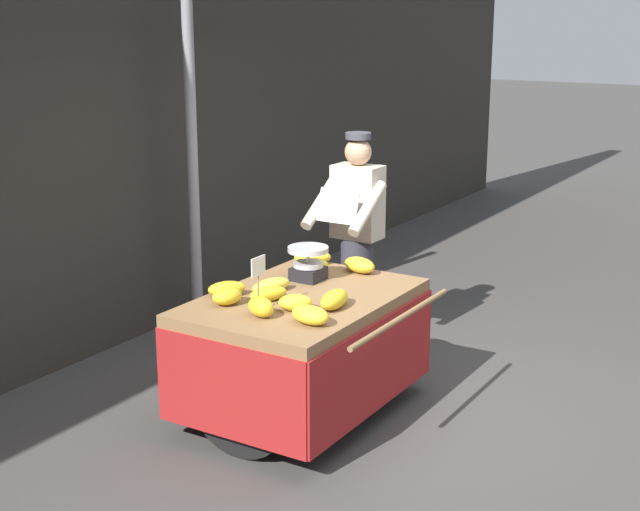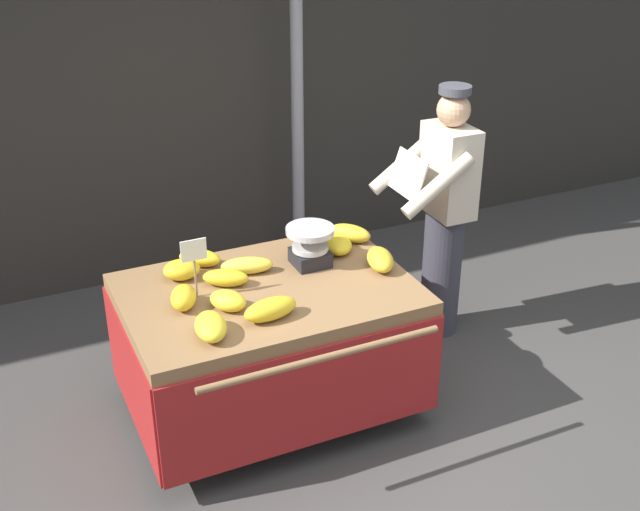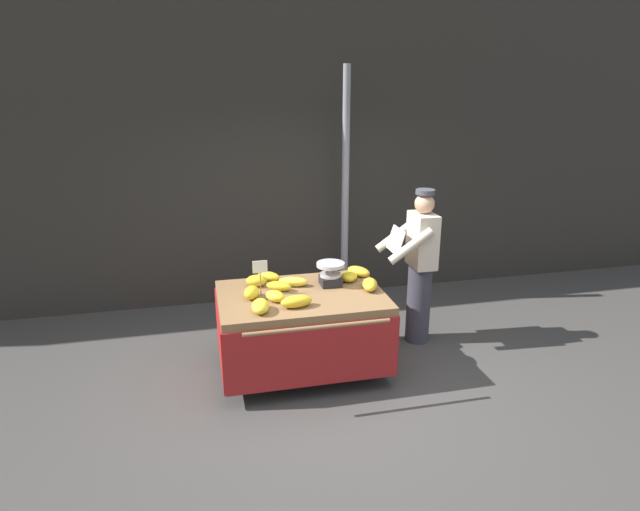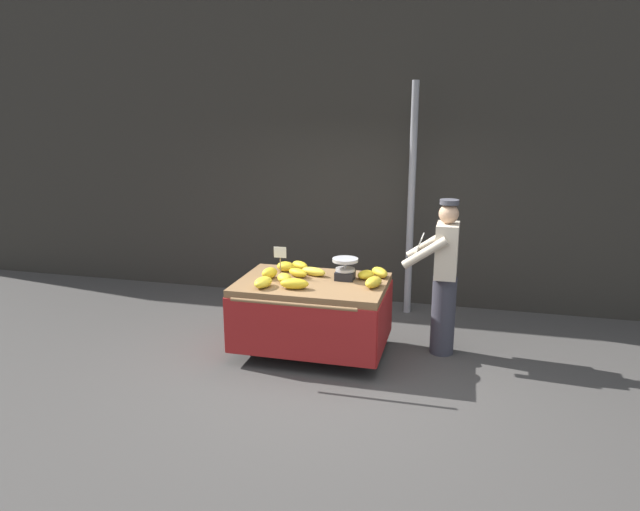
% 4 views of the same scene
% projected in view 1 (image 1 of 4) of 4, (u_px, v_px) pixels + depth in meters
% --- Properties ---
extents(ground_plane, '(60.00, 60.00, 0.00)m').
position_uv_depth(ground_plane, '(394.00, 416.00, 6.08)').
color(ground_plane, '#423F3D').
extents(back_wall, '(16.00, 0.24, 4.33)m').
position_uv_depth(back_wall, '(87.00, 74.00, 6.86)').
color(back_wall, '#2D2B26').
rests_on(back_wall, ground).
extents(street_pole, '(0.09, 0.09, 2.97)m').
position_uv_depth(street_pole, '(192.00, 158.00, 7.27)').
color(street_pole, gray).
rests_on(street_pole, ground).
extents(banana_cart, '(1.61, 1.30, 0.83)m').
position_uv_depth(banana_cart, '(302.00, 328.00, 5.96)').
color(banana_cart, olive).
rests_on(banana_cart, ground).
extents(weighing_scale, '(0.28, 0.28, 0.24)m').
position_uv_depth(weighing_scale, '(308.00, 263.00, 6.22)').
color(weighing_scale, black).
rests_on(weighing_scale, banana_cart).
extents(price_sign, '(0.14, 0.01, 0.34)m').
position_uv_depth(price_sign, '(258.00, 271.00, 5.56)').
color(price_sign, '#997A51').
rests_on(price_sign, banana_cart).
extents(banana_bunch_0, '(0.27, 0.25, 0.10)m').
position_uv_depth(banana_bunch_0, '(227.00, 289.00, 5.89)').
color(banana_bunch_0, gold).
rests_on(banana_bunch_0, banana_cart).
extents(banana_bunch_1, '(0.20, 0.28, 0.11)m').
position_uv_depth(banana_bunch_1, '(310.00, 315.00, 5.36)').
color(banana_bunch_1, yellow).
rests_on(banana_bunch_1, banana_cart).
extents(banana_bunch_2, '(0.23, 0.19, 0.11)m').
position_uv_depth(banana_bunch_2, '(227.00, 296.00, 5.72)').
color(banana_bunch_2, gold).
rests_on(banana_bunch_2, banana_cart).
extents(banana_bunch_3, '(0.31, 0.17, 0.11)m').
position_uv_depth(banana_bunch_3, '(334.00, 299.00, 5.65)').
color(banana_bunch_3, gold).
rests_on(banana_bunch_3, banana_cart).
extents(banana_bunch_4, '(0.21, 0.29, 0.11)m').
position_uv_depth(banana_bunch_4, '(360.00, 265.00, 6.42)').
color(banana_bunch_4, gold).
rests_on(banana_bunch_4, banana_cart).
extents(banana_bunch_5, '(0.27, 0.29, 0.11)m').
position_uv_depth(banana_bunch_5, '(313.00, 257.00, 6.62)').
color(banana_bunch_5, gold).
rests_on(banana_bunch_5, banana_cart).
extents(banana_bunch_6, '(0.24, 0.25, 0.10)m').
position_uv_depth(banana_bunch_6, '(295.00, 302.00, 5.61)').
color(banana_bunch_6, yellow).
rests_on(banana_bunch_6, banana_cart).
extents(banana_bunch_7, '(0.20, 0.24, 0.12)m').
position_uv_depth(banana_bunch_7, '(261.00, 307.00, 5.49)').
color(banana_bunch_7, gold).
rests_on(banana_bunch_7, banana_cart).
extents(banana_bunch_8, '(0.23, 0.27, 0.09)m').
position_uv_depth(banana_bunch_8, '(315.00, 265.00, 6.46)').
color(banana_bunch_8, gold).
rests_on(banana_bunch_8, banana_cart).
extents(banana_bunch_9, '(0.28, 0.23, 0.09)m').
position_uv_depth(banana_bunch_9, '(268.00, 294.00, 5.79)').
color(banana_bunch_9, gold).
rests_on(banana_bunch_9, banana_cart).
extents(banana_bunch_10, '(0.32, 0.20, 0.09)m').
position_uv_depth(banana_bunch_10, '(271.00, 285.00, 5.97)').
color(banana_bunch_10, yellow).
rests_on(banana_bunch_10, banana_cart).
extents(vendor_person, '(0.58, 0.52, 1.71)m').
position_uv_depth(vendor_person, '(356.00, 239.00, 7.21)').
color(vendor_person, '#383842').
rests_on(vendor_person, ground).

